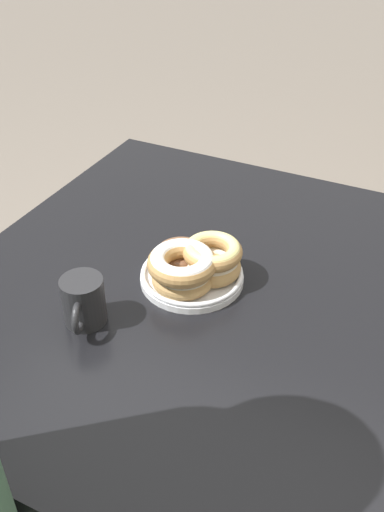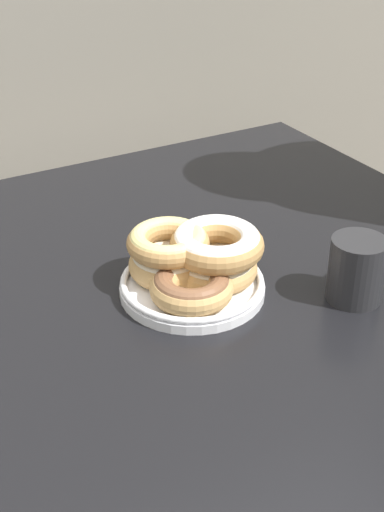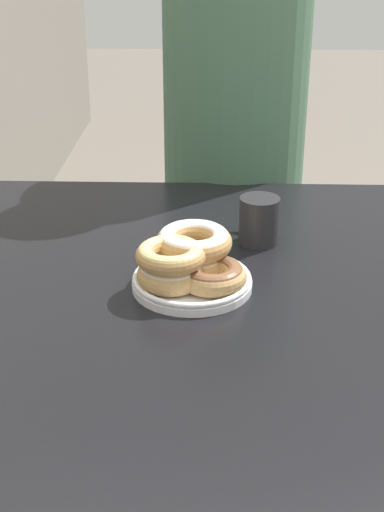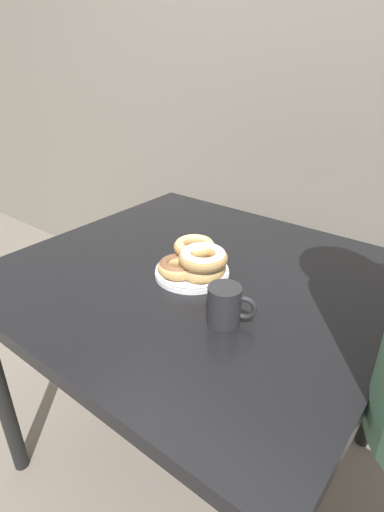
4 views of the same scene
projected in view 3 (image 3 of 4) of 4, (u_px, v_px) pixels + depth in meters
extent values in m
cube|color=black|center=(176.00, 297.00, 1.23)|extent=(1.05, 0.98, 0.04)
cylinder|color=black|center=(356.00, 344.00, 1.81)|extent=(0.05, 0.05, 0.74)
cylinder|color=black|center=(20.00, 338.00, 1.83)|extent=(0.05, 0.05, 0.74)
cylinder|color=white|center=(192.00, 284.00, 1.22)|extent=(0.21, 0.21, 0.01)
torus|color=white|center=(192.00, 278.00, 1.21)|extent=(0.20, 0.20, 0.01)
torus|color=tan|center=(194.00, 262.00, 1.24)|extent=(0.17, 0.17, 0.03)
torus|color=silver|center=(194.00, 259.00, 1.24)|extent=(0.16, 0.16, 0.03)
torus|color=tan|center=(171.00, 275.00, 1.19)|extent=(0.12, 0.12, 0.04)
torus|color=silver|center=(171.00, 271.00, 1.19)|extent=(0.11, 0.11, 0.03)
torus|color=tan|center=(212.00, 276.00, 1.19)|extent=(0.14, 0.14, 0.04)
torus|color=brown|center=(212.00, 273.00, 1.19)|extent=(0.13, 0.13, 0.03)
torus|color=#B2844C|center=(194.00, 242.00, 1.23)|extent=(0.18, 0.18, 0.04)
torus|color=white|center=(194.00, 238.00, 1.23)|extent=(0.16, 0.16, 0.03)
torus|color=#B2844C|center=(171.00, 256.00, 1.18)|extent=(0.16, 0.16, 0.03)
torus|color=#E0D17F|center=(171.00, 253.00, 1.17)|extent=(0.15, 0.15, 0.03)
cylinder|color=#232326|center=(259.00, 220.00, 1.37)|extent=(0.08, 0.08, 0.09)
cylinder|color=#382114|center=(260.00, 201.00, 1.35)|extent=(0.06, 0.06, 0.00)
torus|color=#232326|center=(249.00, 212.00, 1.41)|extent=(0.06, 0.03, 0.06)
cube|color=brown|center=(233.00, 289.00, 2.10)|extent=(0.28, 0.20, 0.71)
cylinder|color=#42664C|center=(236.00, 74.00, 1.75)|extent=(0.36, 0.36, 0.57)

